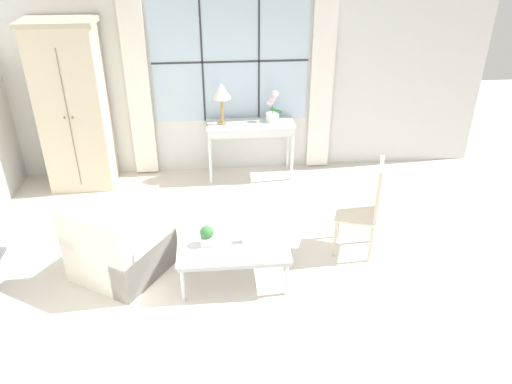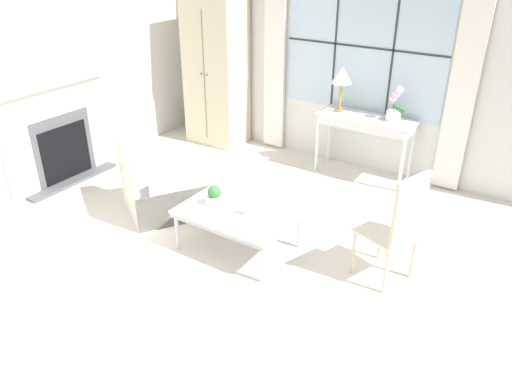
% 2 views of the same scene
% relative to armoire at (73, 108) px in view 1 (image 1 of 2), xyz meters
% --- Properties ---
extents(ground_plane, '(14.00, 14.00, 0.00)m').
position_rel_armoire_xyz_m(ground_plane, '(2.08, -2.68, -1.12)').
color(ground_plane, silver).
extents(wall_back_windowed, '(7.20, 0.14, 2.80)m').
position_rel_armoire_xyz_m(wall_back_windowed, '(2.08, 0.35, 0.28)').
color(wall_back_windowed, silver).
rests_on(wall_back_windowed, ground_plane).
extents(armoire, '(0.91, 0.61, 2.23)m').
position_rel_armoire_xyz_m(armoire, '(0.00, 0.00, 0.00)').
color(armoire, beige).
rests_on(armoire, ground_plane).
extents(console_table, '(1.22, 0.44, 0.81)m').
position_rel_armoire_xyz_m(console_table, '(2.32, 0.04, -0.41)').
color(console_table, silver).
rests_on(console_table, ground_plane).
extents(table_lamp, '(0.26, 0.26, 0.57)m').
position_rel_armoire_xyz_m(table_lamp, '(1.94, 0.06, 0.13)').
color(table_lamp, '#9E7F47').
rests_on(table_lamp, console_table).
extents(potted_orchid, '(0.23, 0.18, 0.43)m').
position_rel_armoire_xyz_m(potted_orchid, '(2.63, 0.10, -0.14)').
color(potted_orchid, white).
rests_on(potted_orchid, console_table).
extents(armchair_upholstered, '(1.13, 1.14, 0.85)m').
position_rel_armoire_xyz_m(armchair_upholstered, '(0.79, -2.08, -0.84)').
color(armchair_upholstered, silver).
rests_on(armchair_upholstered, ground_plane).
extents(side_chair_wooden, '(0.56, 0.56, 1.09)m').
position_rel_armoire_xyz_m(side_chair_wooden, '(3.43, -1.91, -0.52)').
color(side_chair_wooden, beige).
rests_on(side_chair_wooden, ground_plane).
extents(coffee_table, '(1.11, 0.79, 0.44)m').
position_rel_armoire_xyz_m(coffee_table, '(1.96, -2.24, -0.72)').
color(coffee_table, silver).
rests_on(coffee_table, ground_plane).
extents(potted_plant_small, '(0.14, 0.14, 0.21)m').
position_rel_armoire_xyz_m(potted_plant_small, '(1.71, -2.28, -0.58)').
color(potted_plant_small, white).
rests_on(potted_plant_small, coffee_table).
extents(pillar_candle, '(0.11, 0.11, 0.15)m').
position_rel_armoire_xyz_m(pillar_candle, '(2.09, -2.27, -0.62)').
color(pillar_candle, silver).
rests_on(pillar_candle, coffee_table).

